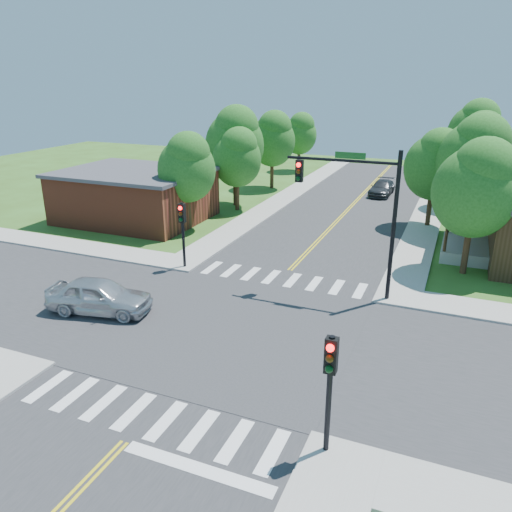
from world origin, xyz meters
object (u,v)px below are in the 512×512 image
at_px(signal_mast_ne, 359,200).
at_px(car_silver, 99,296).
at_px(car_dgrey, 382,188).
at_px(signal_pole_nw, 182,223).
at_px(signal_pole_se, 330,374).

height_order(signal_mast_ne, car_silver, signal_mast_ne).
bearing_deg(car_silver, car_dgrey, -26.58).
bearing_deg(signal_pole_nw, signal_pole_se, -45.00).
height_order(signal_pole_se, signal_pole_nw, same).
height_order(signal_pole_nw, car_silver, signal_pole_nw).
bearing_deg(signal_pole_nw, car_dgrey, 72.43).
relative_size(signal_pole_se, car_dgrey, 0.84).
height_order(signal_mast_ne, signal_pole_se, signal_mast_ne).
xyz_separation_m(signal_mast_ne, car_silver, (-10.23, -6.34, -4.04)).
xyz_separation_m(signal_mast_ne, signal_pole_nw, (-9.51, -0.01, -2.19)).
xyz_separation_m(car_silver, car_dgrey, (7.93, 29.13, -0.16)).
distance_m(signal_mast_ne, signal_pole_nw, 9.76).
bearing_deg(signal_mast_ne, signal_pole_se, -81.44).
bearing_deg(signal_pole_nw, car_silver, -96.42).
bearing_deg(car_dgrey, car_silver, -103.90).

